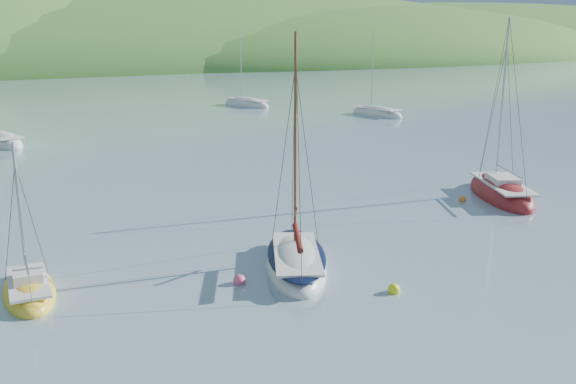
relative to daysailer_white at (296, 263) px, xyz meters
name	(u,v)px	position (x,y,z in m)	size (l,w,h in m)	color
ground	(399,302)	(1.78, -4.82, -0.23)	(700.00, 700.00, 0.00)	gray
daysailer_white	(296,263)	(0.00, 0.00, 0.00)	(5.00, 7.18, 10.38)	silver
sloop_red	(501,194)	(16.16, 4.70, -0.02)	(5.46, 8.02, 11.26)	maroon
sailboat_yellow	(29,291)	(-10.33, 2.08, -0.07)	(2.05, 4.83, 6.33)	yellow
distant_sloop_b	(246,105)	(20.53, 53.14, -0.05)	(5.12, 7.98, 10.74)	silver
distant_sloop_d	(377,114)	(30.22, 38.07, -0.05)	(4.08, 7.63, 10.35)	silver
mooring_buoys	(296,264)	(0.06, 0.11, -0.11)	(24.19, 9.50, 0.50)	#E4F415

